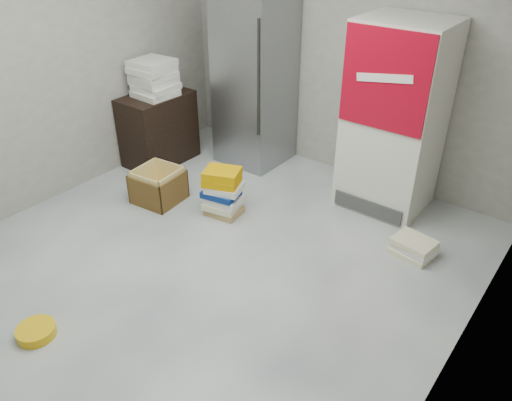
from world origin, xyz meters
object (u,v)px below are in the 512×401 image
object	(u,v)px
phonebook_stack_main	(223,192)
cardboard_box	(159,188)
coke_cooler	(395,118)
steel_fridge	(255,80)
wood_shelf	(159,129)

from	to	relation	value
phonebook_stack_main	cardboard_box	distance (m)	0.73
phonebook_stack_main	coke_cooler	bearing A→B (deg)	31.63
coke_cooler	phonebook_stack_main	size ratio (longest dim) A/B	3.73
coke_cooler	cardboard_box	xyz separation A→B (m)	(-1.83, -1.37, -0.76)
cardboard_box	steel_fridge	bearing A→B (deg)	76.63
phonebook_stack_main	cardboard_box	bearing A→B (deg)	-178.34
steel_fridge	wood_shelf	xyz separation A→B (m)	(-0.83, -0.73, -0.55)
steel_fridge	phonebook_stack_main	size ratio (longest dim) A/B	3.93
cardboard_box	phonebook_stack_main	bearing A→B (deg)	9.96
steel_fridge	phonebook_stack_main	world-z (taller)	steel_fridge
wood_shelf	cardboard_box	xyz separation A→B (m)	(0.65, -0.64, -0.26)
coke_cooler	phonebook_stack_main	bearing A→B (deg)	-134.07
phonebook_stack_main	cardboard_box	xyz separation A→B (m)	(-0.69, -0.20, -0.10)
phonebook_stack_main	wood_shelf	bearing A→B (deg)	147.41
wood_shelf	cardboard_box	bearing A→B (deg)	-44.63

